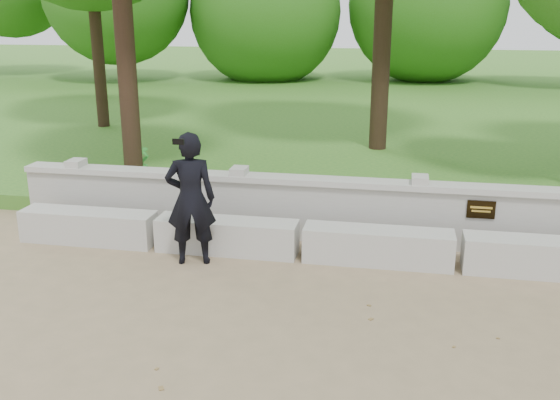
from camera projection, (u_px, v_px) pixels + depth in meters
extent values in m
plane|color=#937B5A|center=(472.00, 344.00, 6.08)|extent=(80.00, 80.00, 0.00)
cube|color=#2E6721|center=(427.00, 112.00, 19.19)|extent=(40.00, 22.00, 0.25)
cube|color=#B7B5AD|center=(89.00, 226.00, 8.71)|extent=(1.90, 0.45, 0.45)
cube|color=#B7B5AD|center=(227.00, 236.00, 8.34)|extent=(1.90, 0.45, 0.45)
cube|color=#B7B5AD|center=(378.00, 246.00, 7.98)|extent=(1.90, 0.45, 0.45)
cube|color=#B7B5AD|center=(543.00, 257.00, 7.62)|extent=(1.90, 0.45, 0.45)
cube|color=#ACAAA2|center=(455.00, 220.00, 8.40)|extent=(12.50, 0.25, 0.82)
cube|color=#B7B5AD|center=(458.00, 188.00, 8.27)|extent=(12.50, 0.35, 0.08)
cube|color=black|center=(481.00, 210.00, 8.16)|extent=(0.36, 0.02, 0.24)
imported|color=black|center=(191.00, 199.00, 7.81)|extent=(0.71, 0.56, 1.71)
cube|color=black|center=(178.00, 142.00, 7.26)|extent=(0.14, 0.06, 0.07)
cylinder|color=#382619|center=(97.00, 38.00, 15.54)|extent=(0.30, 0.30, 4.42)
cylinder|color=#382619|center=(125.00, 41.00, 10.24)|extent=(0.32, 0.32, 4.79)
cylinder|color=#382619|center=(383.00, 17.00, 12.77)|extent=(0.37, 0.37, 5.51)
imported|color=green|center=(142.00, 159.00, 11.42)|extent=(0.32, 0.34, 0.53)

